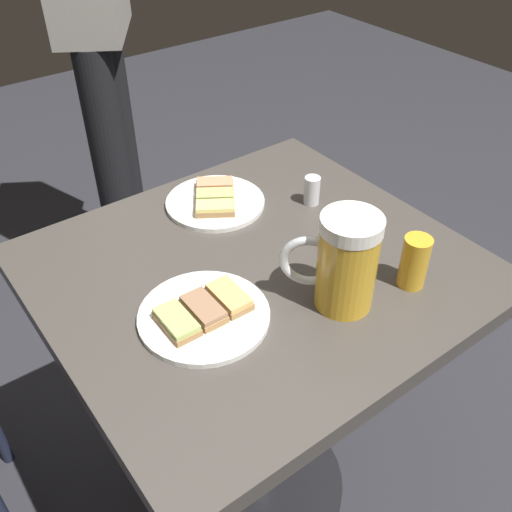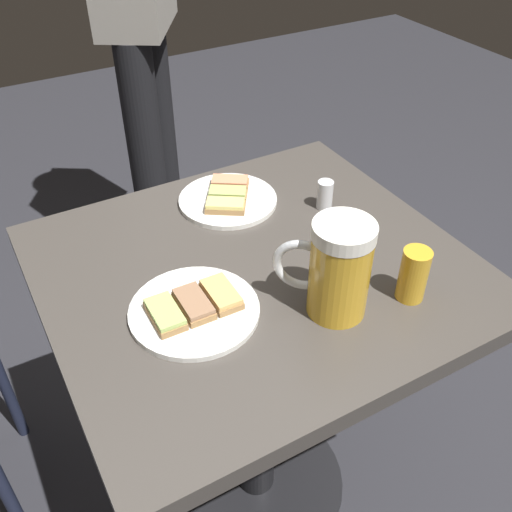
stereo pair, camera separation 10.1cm
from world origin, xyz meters
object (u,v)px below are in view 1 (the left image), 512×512
object	(u,v)px
salt_shaker	(312,190)
beer_glass_small	(414,262)
plate_far	(215,201)
patron_standing	(90,4)
plate_near	(204,314)
beer_mug	(344,262)

from	to	relation	value
salt_shaker	beer_glass_small	bearing A→B (deg)	174.14
plate_far	patron_standing	size ratio (longest dim) A/B	0.13
salt_shaker	plate_near	bearing A→B (deg)	112.84
plate_far	patron_standing	world-z (taller)	patron_standing
plate_near	patron_standing	distance (m)	1.10
plate_near	plate_far	bearing A→B (deg)	-36.76
salt_shaker	patron_standing	size ratio (longest dim) A/B	0.04
salt_shaker	plate_far	bearing A→B (deg)	55.12
beer_glass_small	beer_mug	bearing A→B (deg)	73.21
plate_far	plate_near	bearing A→B (deg)	143.24
salt_shaker	patron_standing	bearing A→B (deg)	3.30
plate_far	patron_standing	bearing A→B (deg)	-8.17
plate_far	salt_shaker	distance (m)	0.20
beer_mug	salt_shaker	size ratio (longest dim) A/B	2.81
plate_far	salt_shaker	size ratio (longest dim) A/B	3.38
plate_far	beer_mug	xyz separation A→B (m)	(-0.37, -0.00, 0.07)
beer_glass_small	plate_near	bearing A→B (deg)	66.90
plate_near	beer_mug	world-z (taller)	beer_mug
beer_glass_small	plate_far	bearing A→B (deg)	18.06
beer_glass_small	salt_shaker	bearing A→B (deg)	-5.86
beer_mug	salt_shaker	world-z (taller)	beer_mug
plate_near	beer_mug	size ratio (longest dim) A/B	1.26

